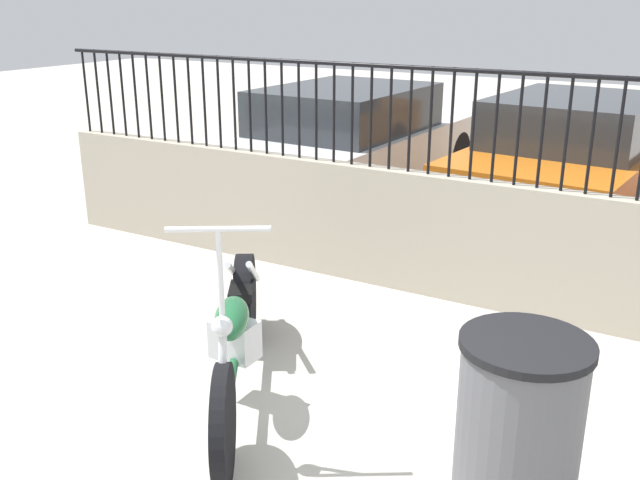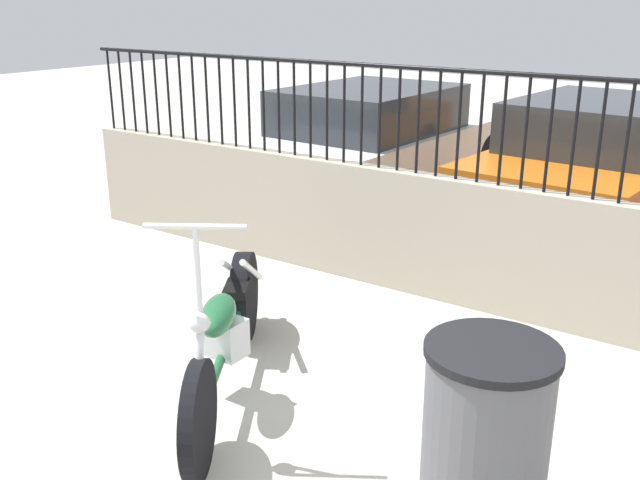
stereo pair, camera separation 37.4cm
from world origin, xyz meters
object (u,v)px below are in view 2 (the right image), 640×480
at_px(trash_bin, 485,443).
at_px(car_orange, 602,162).
at_px(motorcycle_green, 228,328).
at_px(car_white, 376,140).

relative_size(trash_bin, car_orange, 0.23).
xyz_separation_m(motorcycle_green, car_orange, (1.05, 4.91, 0.30)).
xyz_separation_m(motorcycle_green, car_white, (-1.62, 4.63, 0.29)).
bearing_deg(car_orange, car_white, 101.02).
height_order(motorcycle_green, car_white, car_white).
bearing_deg(motorcycle_green, car_white, 167.41).
relative_size(motorcycle_green, car_orange, 0.47).
height_order(motorcycle_green, car_orange, car_orange).
height_order(car_white, car_orange, car_orange).
relative_size(motorcycle_green, car_white, 0.44).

